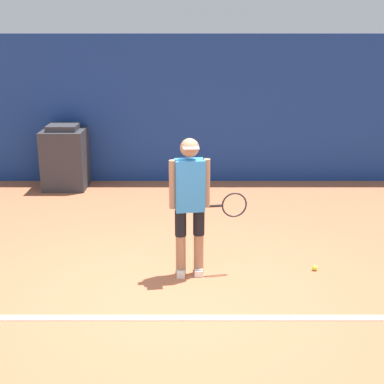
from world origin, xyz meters
The scene contains 6 objects.
ground_plane centered at (0.00, 0.00, 0.00)m, with size 24.00×24.00×0.00m, color #B76642.
back_wall centered at (0.00, 4.67, 1.40)m, with size 24.00×0.10×2.79m.
court_baseline centered at (0.00, -0.58, 0.01)m, with size 21.60×0.10×0.01m.
tennis_player centered at (0.21, 0.48, 0.95)m, with size 0.93×0.31×1.70m.
tennis_ball centered at (1.76, 0.58, 0.03)m, with size 0.07×0.07×0.07m.
covered_chair centered at (-2.14, 4.19, 0.58)m, with size 0.78×0.76×1.20m.
Camera 1 is at (0.22, -5.50, 2.91)m, focal length 50.00 mm.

